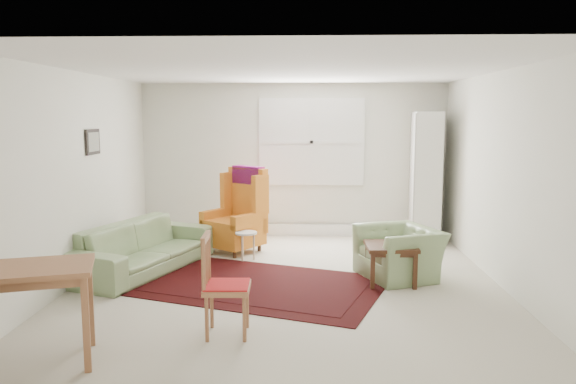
{
  "coord_description": "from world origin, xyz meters",
  "views": [
    {
      "loc": [
        0.24,
        -6.51,
        1.99
      ],
      "look_at": [
        0.0,
        0.3,
        1.05
      ],
      "focal_mm": 35.0,
      "sensor_mm": 36.0,
      "label": 1
    }
  ],
  "objects_px": {
    "sofa": "(143,238)",
    "desk_chair": "(227,285)",
    "cabinet": "(426,177)",
    "stool": "(246,246)",
    "desk": "(10,318)",
    "armchair": "(399,248)",
    "wingback_chair": "(233,210)",
    "coffee_table": "(390,264)"
  },
  "relations": [
    {
      "from": "sofa",
      "to": "desk_chair",
      "type": "distance_m",
      "value": 2.49
    },
    {
      "from": "desk_chair",
      "to": "cabinet",
      "type": "bearing_deg",
      "value": -35.16
    },
    {
      "from": "sofa",
      "to": "stool",
      "type": "distance_m",
      "value": 1.4
    },
    {
      "from": "desk",
      "to": "armchair",
      "type": "bearing_deg",
      "value": 37.02
    },
    {
      "from": "sofa",
      "to": "wingback_chair",
      "type": "bearing_deg",
      "value": -23.98
    },
    {
      "from": "stool",
      "to": "desk_chair",
      "type": "distance_m",
      "value": 2.67
    },
    {
      "from": "coffee_table",
      "to": "desk",
      "type": "distance_m",
      "value": 4.08
    },
    {
      "from": "coffee_table",
      "to": "desk",
      "type": "bearing_deg",
      "value": -144.7
    },
    {
      "from": "coffee_table",
      "to": "cabinet",
      "type": "height_order",
      "value": "cabinet"
    },
    {
      "from": "sofa",
      "to": "desk_chair",
      "type": "bearing_deg",
      "value": -125.92
    },
    {
      "from": "stool",
      "to": "cabinet",
      "type": "height_order",
      "value": "cabinet"
    },
    {
      "from": "cabinet",
      "to": "desk_chair",
      "type": "xyz_separation_m",
      "value": [
        -2.58,
        -3.99,
        -0.55
      ]
    },
    {
      "from": "desk",
      "to": "desk_chair",
      "type": "distance_m",
      "value": 1.77
    },
    {
      "from": "armchair",
      "to": "stool",
      "type": "distance_m",
      "value": 2.12
    },
    {
      "from": "sofa",
      "to": "desk_chair",
      "type": "height_order",
      "value": "desk_chair"
    },
    {
      "from": "cabinet",
      "to": "desk_chair",
      "type": "bearing_deg",
      "value": -117.95
    },
    {
      "from": "stool",
      "to": "armchair",
      "type": "bearing_deg",
      "value": -20.83
    },
    {
      "from": "wingback_chair",
      "to": "desk_chair",
      "type": "relative_size",
      "value": 1.33
    },
    {
      "from": "desk_chair",
      "to": "stool",
      "type": "bearing_deg",
      "value": 0.38
    },
    {
      "from": "cabinet",
      "to": "desk",
      "type": "height_order",
      "value": "cabinet"
    },
    {
      "from": "stool",
      "to": "desk_chair",
      "type": "bearing_deg",
      "value": -87.37
    },
    {
      "from": "sofa",
      "to": "wingback_chair",
      "type": "xyz_separation_m",
      "value": [
        1.02,
        1.04,
        0.19
      ]
    },
    {
      "from": "wingback_chair",
      "to": "desk_chair",
      "type": "distance_m",
      "value": 3.14
    },
    {
      "from": "sofa",
      "to": "desk",
      "type": "bearing_deg",
      "value": -164.5
    },
    {
      "from": "cabinet",
      "to": "desk_chair",
      "type": "height_order",
      "value": "cabinet"
    },
    {
      "from": "sofa",
      "to": "desk_chair",
      "type": "xyz_separation_m",
      "value": [
        1.38,
        -2.07,
        0.04
      ]
    },
    {
      "from": "coffee_table",
      "to": "cabinet",
      "type": "distance_m",
      "value": 2.62
    },
    {
      "from": "cabinet",
      "to": "desk",
      "type": "relative_size",
      "value": 1.6
    },
    {
      "from": "armchair",
      "to": "coffee_table",
      "type": "height_order",
      "value": "armchair"
    },
    {
      "from": "cabinet",
      "to": "desk_chair",
      "type": "relative_size",
      "value": 2.18
    },
    {
      "from": "coffee_table",
      "to": "armchair",
      "type": "bearing_deg",
      "value": 61.25
    },
    {
      "from": "coffee_table",
      "to": "desk_chair",
      "type": "xyz_separation_m",
      "value": [
        -1.71,
        -1.64,
        0.23
      ]
    },
    {
      "from": "wingback_chair",
      "to": "cabinet",
      "type": "relative_size",
      "value": 0.61
    },
    {
      "from": "armchair",
      "to": "desk_chair",
      "type": "relative_size",
      "value": 1.02
    },
    {
      "from": "sofa",
      "to": "armchair",
      "type": "bearing_deg",
      "value": -72.54
    },
    {
      "from": "stool",
      "to": "cabinet",
      "type": "bearing_deg",
      "value": 26.27
    },
    {
      "from": "armchair",
      "to": "wingback_chair",
      "type": "bearing_deg",
      "value": -140.81
    },
    {
      "from": "wingback_chair",
      "to": "armchair",
      "type": "bearing_deg",
      "value": 7.41
    },
    {
      "from": "coffee_table",
      "to": "desk_chair",
      "type": "distance_m",
      "value": 2.38
    },
    {
      "from": "stool",
      "to": "desk",
      "type": "distance_m",
      "value": 3.69
    },
    {
      "from": "stool",
      "to": "desk",
      "type": "bearing_deg",
      "value": -113.99
    },
    {
      "from": "wingback_chair",
      "to": "cabinet",
      "type": "bearing_deg",
      "value": 52.77
    }
  ]
}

